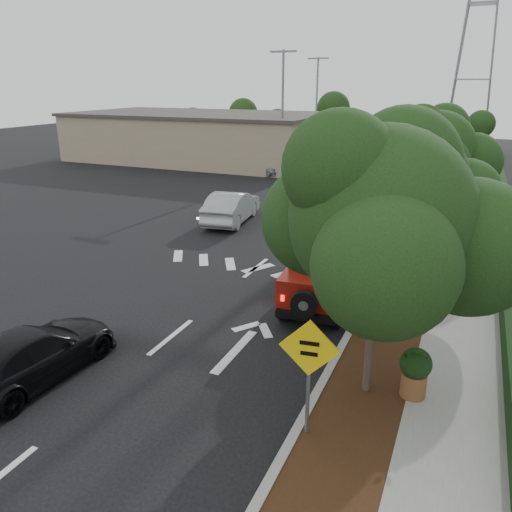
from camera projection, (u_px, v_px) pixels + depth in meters
The scene contains 19 objects.
ground at pixel (171, 337), 14.05m from camera, with size 120.00×120.00×0.00m, color black.
curb at pixel (401, 238), 22.69m from camera, with size 0.20×70.00×0.15m, color #9E9B93.
planting_strip at pixel (424, 241), 22.31m from camera, with size 1.80×70.00×0.12m, color black.
sidewalk at pixel (469, 246), 21.60m from camera, with size 2.00×70.00×0.12m, color gray.
hedge at pixel (506, 243), 20.96m from camera, with size 0.80×70.00×0.80m, color black.
commercial_building at pixel (200, 137), 45.37m from camera, with size 22.00×12.00×4.00m, color #988D69.
transmission_tower at pixel (463, 149), 53.35m from camera, with size 7.00×4.00×28.00m, color slate, non-canonical shape.
street_tree_near at pixel (366, 393), 11.51m from camera, with size 3.80×3.80×5.92m, color black, non-canonical shape.
street_tree_mid at pixel (407, 286), 17.57m from camera, with size 3.20×3.20×5.32m, color black, non-canonical shape.
street_tree_far at pixel (426, 236), 23.20m from camera, with size 3.40×3.40×5.62m, color black, non-canonical shape.
light_pole_a at pixel (281, 173), 39.00m from camera, with size 2.00×0.22×9.00m, color slate, non-canonical shape.
light_pole_b at pixel (315, 154), 49.76m from camera, with size 2.00×0.22×9.00m, color slate, non-canonical shape.
red_jeep at pixel (321, 272), 15.85m from camera, with size 2.13×4.21×2.10m.
silver_suv_ahead at pixel (377, 214), 24.18m from camera, with size 2.40×5.20×1.44m, color #AEB1B6.
black_suv_oncoming at pixel (32, 354), 11.89m from camera, with size 1.82×4.48×1.30m, color black.
silver_sedan_oncoming at pixel (231, 207), 25.30m from camera, with size 1.67×4.79×1.58m, color #A1A4A8.
parked_suv at pixel (263, 165), 38.54m from camera, with size 1.61×4.00×1.36m, color #9A9CA1.
speed_hump_sign at pixel (309, 362), 9.50m from camera, with size 1.18×0.19×2.52m.
terracotta_planter at pixel (415, 368), 11.01m from camera, with size 0.71×0.71×1.23m.
Camera 1 is at (7.18, -10.52, 6.80)m, focal length 35.00 mm.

